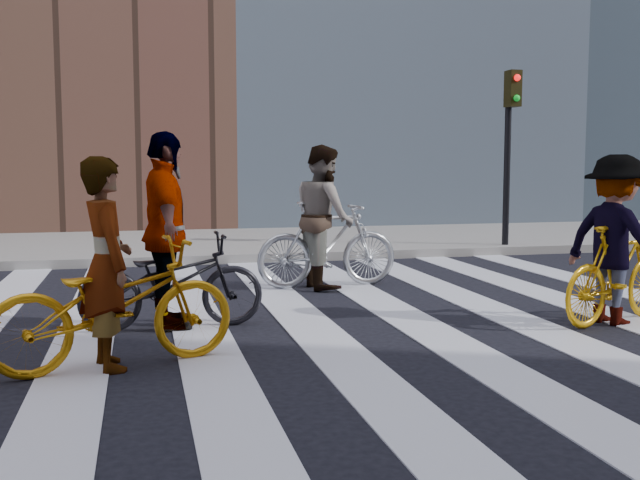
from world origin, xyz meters
name	(u,v)px	position (x,y,z in m)	size (l,w,h in m)	color
ground	(363,325)	(0.00, 0.00, 0.00)	(100.00, 100.00, 0.00)	black
sidewalk_far	(254,243)	(0.00, 7.50, 0.07)	(100.00, 5.00, 0.15)	gray
zebra_crosswalk	(363,324)	(0.00, 0.00, 0.01)	(8.25, 10.00, 0.01)	silver
traffic_signal	(510,129)	(4.40, 5.32, 2.28)	(0.22, 0.42, 3.33)	black
bike_yellow_left	(114,305)	(-2.43, -1.10, 0.52)	(0.69, 1.99, 1.04)	orange
bike_silver_mid	(328,244)	(0.22, 2.36, 0.58)	(0.54, 1.93, 1.16)	#B4B8BE
bike_yellow_right	(618,274)	(2.60, -0.53, 0.51)	(0.48, 1.71, 1.03)	orange
bike_dark_rear	(172,281)	(-1.91, 0.27, 0.48)	(0.64, 1.83, 0.96)	black
rider_left	(106,264)	(-2.48, -1.10, 0.86)	(0.62, 0.41, 1.71)	slate
rider_mid	(324,217)	(0.17, 2.36, 0.95)	(0.92, 0.72, 1.90)	slate
rider_right	(615,240)	(2.55, -0.53, 0.87)	(1.13, 0.65, 1.75)	slate
rider_rear	(166,231)	(-1.96, 0.27, 0.99)	(1.16, 0.48, 1.97)	slate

